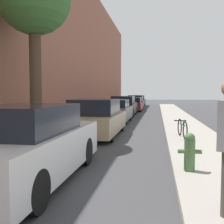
{
  "coord_description": "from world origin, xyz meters",
  "views": [
    {
      "loc": [
        1.56,
        1.07,
        1.69
      ],
      "look_at": [
        -0.19,
        11.51,
        0.96
      ],
      "focal_mm": 43.48,
      "sensor_mm": 36.0,
      "label": 1
    }
  ],
  "objects_px": {
    "parked_car_white": "(27,145)",
    "parked_car_navy": "(138,101)",
    "street_tree_near": "(34,0)",
    "parked_car_grey": "(114,111)",
    "parked_car_black": "(124,106)",
    "parked_car_red": "(136,102)",
    "bicycle": "(182,128)",
    "parked_car_maroon": "(133,104)",
    "parked_car_champagne": "(96,119)",
    "fire_hydrant": "(190,151)"
  },
  "relations": [
    {
      "from": "parked_car_white",
      "to": "parked_car_navy",
      "type": "bearing_deg",
      "value": 90.21
    },
    {
      "from": "parked_car_white",
      "to": "parked_car_navy",
      "type": "xyz_separation_m",
      "value": [
        -0.12,
        32.11,
        -0.01
      ]
    },
    {
      "from": "street_tree_near",
      "to": "parked_car_grey",
      "type": "bearing_deg",
      "value": 76.73
    },
    {
      "from": "parked_car_black",
      "to": "street_tree_near",
      "type": "relative_size",
      "value": 0.73
    },
    {
      "from": "parked_car_navy",
      "to": "street_tree_near",
      "type": "relative_size",
      "value": 0.68
    },
    {
      "from": "parked_car_red",
      "to": "bicycle",
      "type": "xyz_separation_m",
      "value": [
        3.41,
        -22.0,
        -0.25
      ]
    },
    {
      "from": "parked_car_navy",
      "to": "parked_car_maroon",
      "type": "bearing_deg",
      "value": -88.85
    },
    {
      "from": "parked_car_maroon",
      "to": "bicycle",
      "type": "xyz_separation_m",
      "value": [
        3.23,
        -16.06,
        -0.19
      ]
    },
    {
      "from": "parked_car_champagne",
      "to": "parked_car_red",
      "type": "height_order",
      "value": "parked_car_red"
    },
    {
      "from": "parked_car_black",
      "to": "parked_car_navy",
      "type": "distance_m",
      "value": 16.4
    },
    {
      "from": "parked_car_champagne",
      "to": "parked_car_red",
      "type": "relative_size",
      "value": 1.11
    },
    {
      "from": "parked_car_grey",
      "to": "bicycle",
      "type": "relative_size",
      "value": 2.56
    },
    {
      "from": "parked_car_white",
      "to": "parked_car_red",
      "type": "distance_m",
      "value": 27.13
    },
    {
      "from": "street_tree_near",
      "to": "bicycle",
      "type": "distance_m",
      "value": 6.74
    },
    {
      "from": "parked_car_grey",
      "to": "fire_hydrant",
      "type": "bearing_deg",
      "value": -72.41
    },
    {
      "from": "street_tree_near",
      "to": "fire_hydrant",
      "type": "height_order",
      "value": "street_tree_near"
    },
    {
      "from": "parked_car_black",
      "to": "parked_car_maroon",
      "type": "relative_size",
      "value": 1.03
    },
    {
      "from": "parked_car_white",
      "to": "street_tree_near",
      "type": "relative_size",
      "value": 0.71
    },
    {
      "from": "parked_car_black",
      "to": "fire_hydrant",
      "type": "xyz_separation_m",
      "value": [
        3.19,
        -14.87,
        -0.19
      ]
    },
    {
      "from": "parked_car_navy",
      "to": "bicycle",
      "type": "distance_m",
      "value": 27.2
    },
    {
      "from": "parked_car_grey",
      "to": "fire_hydrant",
      "type": "xyz_separation_m",
      "value": [
        3.17,
        -9.99,
        -0.13
      ]
    },
    {
      "from": "parked_car_maroon",
      "to": "street_tree_near",
      "type": "bearing_deg",
      "value": -95.92
    },
    {
      "from": "fire_hydrant",
      "to": "bicycle",
      "type": "distance_m",
      "value": 4.3
    },
    {
      "from": "street_tree_near",
      "to": "parked_car_navy",
      "type": "bearing_deg",
      "value": 86.82
    },
    {
      "from": "bicycle",
      "to": "street_tree_near",
      "type": "bearing_deg",
      "value": -174.15
    },
    {
      "from": "street_tree_near",
      "to": "fire_hydrant",
      "type": "distance_m",
      "value": 7.16
    },
    {
      "from": "parked_car_maroon",
      "to": "parked_car_white",
      "type": "bearing_deg",
      "value": -90.27
    },
    {
      "from": "parked_car_black",
      "to": "fire_hydrant",
      "type": "bearing_deg",
      "value": -77.88
    },
    {
      "from": "parked_car_white",
      "to": "parked_car_red",
      "type": "bearing_deg",
      "value": 90.17
    },
    {
      "from": "parked_car_white",
      "to": "parked_car_maroon",
      "type": "distance_m",
      "value": 21.19
    },
    {
      "from": "parked_car_grey",
      "to": "parked_car_red",
      "type": "distance_m",
      "value": 16.3
    },
    {
      "from": "parked_car_champagne",
      "to": "parked_car_navy",
      "type": "bearing_deg",
      "value": 90.32
    },
    {
      "from": "parked_car_champagne",
      "to": "parked_car_maroon",
      "type": "distance_m",
      "value": 15.41
    },
    {
      "from": "parked_car_white",
      "to": "street_tree_near",
      "type": "distance_m",
      "value": 5.97
    },
    {
      "from": "parked_car_maroon",
      "to": "parked_car_grey",
      "type": "bearing_deg",
      "value": -90.95
    },
    {
      "from": "parked_car_white",
      "to": "parked_car_red",
      "type": "height_order",
      "value": "parked_car_red"
    },
    {
      "from": "parked_car_navy",
      "to": "fire_hydrant",
      "type": "bearing_deg",
      "value": -84.13
    },
    {
      "from": "bicycle",
      "to": "parked_car_navy",
      "type": "bearing_deg",
      "value": 90.44
    },
    {
      "from": "parked_car_white",
      "to": "bicycle",
      "type": "distance_m",
      "value": 6.12
    },
    {
      "from": "parked_car_black",
      "to": "fire_hydrant",
      "type": "distance_m",
      "value": 15.21
    },
    {
      "from": "bicycle",
      "to": "parked_car_black",
      "type": "bearing_deg",
      "value": 101.1
    },
    {
      "from": "parked_car_white",
      "to": "parked_car_black",
      "type": "xyz_separation_m",
      "value": [
        -0.1,
        15.7,
        0.01
      ]
    },
    {
      "from": "parked_car_champagne",
      "to": "parked_car_maroon",
      "type": "xyz_separation_m",
      "value": [
        0.07,
        15.41,
        -0.05
      ]
    },
    {
      "from": "parked_car_grey",
      "to": "parked_car_red",
      "type": "relative_size",
      "value": 0.97
    },
    {
      "from": "parked_car_champagne",
      "to": "parked_car_white",
      "type": "bearing_deg",
      "value": -90.3
    },
    {
      "from": "parked_car_white",
      "to": "bicycle",
      "type": "xyz_separation_m",
      "value": [
        3.33,
        5.13,
        -0.26
      ]
    },
    {
      "from": "parked_car_navy",
      "to": "fire_hydrant",
      "type": "height_order",
      "value": "parked_car_navy"
    },
    {
      "from": "fire_hydrant",
      "to": "bicycle",
      "type": "relative_size",
      "value": 0.51
    },
    {
      "from": "parked_car_champagne",
      "to": "parked_car_red",
      "type": "bearing_deg",
      "value": 90.29
    },
    {
      "from": "parked_car_grey",
      "to": "parked_car_maroon",
      "type": "xyz_separation_m",
      "value": [
        0.17,
        10.37,
        -0.02
      ]
    }
  ]
}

